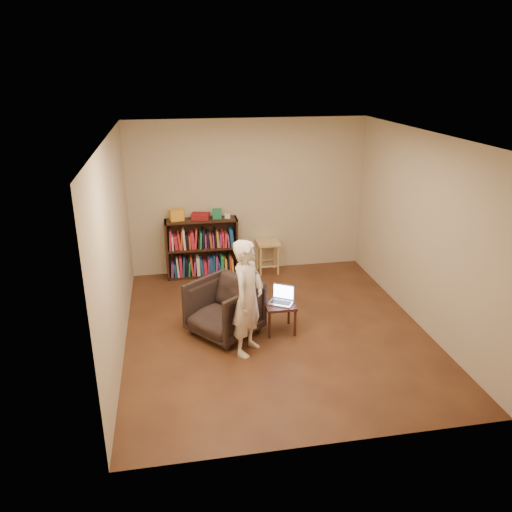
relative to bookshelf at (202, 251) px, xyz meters
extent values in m
plane|color=#3F2014|center=(0.82, -2.09, -0.44)|extent=(4.50, 4.50, 0.00)
plane|color=silver|center=(0.82, -2.09, 2.16)|extent=(4.50, 4.50, 0.00)
plane|color=#B9AC8B|center=(0.82, 0.16, 0.86)|extent=(4.00, 0.00, 4.00)
plane|color=#B9AC8B|center=(-1.18, -2.09, 0.86)|extent=(0.00, 4.50, 4.50)
plane|color=#B9AC8B|center=(2.82, -2.09, 0.86)|extent=(0.00, 4.50, 4.50)
cube|color=black|center=(-0.58, -0.01, 0.06)|extent=(0.03, 0.30, 1.00)
cube|color=black|center=(0.58, -0.01, 0.06)|extent=(0.03, 0.30, 1.00)
cube|color=black|center=(0.00, 0.13, 0.06)|extent=(1.20, 0.02, 1.00)
cube|color=black|center=(0.00, -0.01, -0.42)|extent=(1.20, 0.30, 0.03)
cube|color=black|center=(0.00, -0.01, 0.06)|extent=(1.14, 0.30, 0.03)
cube|color=black|center=(0.00, -0.01, 0.55)|extent=(1.20, 0.30, 0.03)
cube|color=gold|center=(-0.40, 0.01, 0.65)|extent=(0.25, 0.20, 0.18)
cube|color=maroon|center=(0.00, 0.01, 0.61)|extent=(0.33, 0.27, 0.10)
cube|color=#207A4B|center=(0.27, 0.01, 0.63)|extent=(0.16, 0.16, 0.15)
cube|color=silver|center=(0.44, -0.01, 0.60)|extent=(0.10, 0.10, 0.07)
cube|color=tan|center=(1.12, -0.06, 0.10)|extent=(0.39, 0.39, 0.04)
cylinder|color=tan|center=(0.97, -0.22, -0.18)|extent=(0.04, 0.04, 0.52)
cylinder|color=tan|center=(1.28, -0.22, -0.18)|extent=(0.04, 0.04, 0.52)
cylinder|color=tan|center=(0.97, 0.09, -0.18)|extent=(0.04, 0.04, 0.52)
cylinder|color=tan|center=(1.28, 0.09, -0.18)|extent=(0.04, 0.04, 0.52)
imported|color=#2B221D|center=(0.13, -2.07, -0.07)|extent=(1.14, 1.13, 0.74)
cube|color=black|center=(0.87, -2.13, -0.05)|extent=(0.40, 0.40, 0.04)
cylinder|color=black|center=(0.69, -2.30, -0.25)|extent=(0.04, 0.04, 0.37)
cylinder|color=black|center=(1.04, -2.30, -0.25)|extent=(0.04, 0.04, 0.37)
cylinder|color=black|center=(0.69, -1.95, -0.25)|extent=(0.04, 0.04, 0.37)
cylinder|color=black|center=(1.04, -1.95, -0.25)|extent=(0.04, 0.04, 0.37)
cube|color=#BBBCC1|center=(0.88, -2.13, -0.02)|extent=(0.38, 0.34, 0.02)
cube|color=black|center=(0.88, -2.13, -0.01)|extent=(0.29, 0.24, 0.00)
cube|color=#BBBCC1|center=(0.94, -2.03, 0.09)|extent=(0.27, 0.17, 0.22)
cube|color=#A6BCE8|center=(0.94, -2.03, 0.09)|extent=(0.24, 0.15, 0.18)
imported|color=beige|center=(0.36, -2.57, 0.30)|extent=(0.60, 0.65, 1.48)
camera|label=1|loc=(-0.51, -7.96, 2.94)|focal=35.00mm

